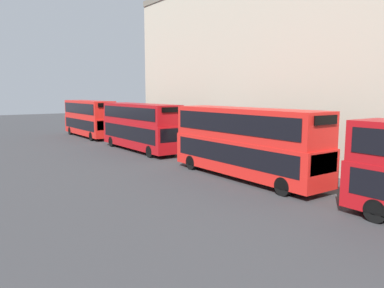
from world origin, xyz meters
The scene contains 3 objects.
bus_second_in_queue centered at (1.60, 18.16, 2.41)m, with size 2.59×11.42×4.38m.
bus_third_in_queue centered at (1.60, 32.08, 2.38)m, with size 2.59×10.98×4.31m.
bus_trailing centered at (1.60, 45.24, 2.41)m, with size 2.59×10.69×4.37m.
Camera 1 is at (-14.30, 1.39, 5.32)m, focal length 35.00 mm.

